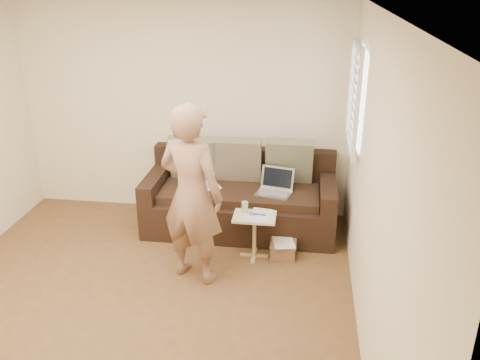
{
  "coord_description": "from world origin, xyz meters",
  "views": [
    {
      "loc": [
        1.46,
        -3.54,
        2.87
      ],
      "look_at": [
        0.8,
        1.4,
        0.78
      ],
      "focal_mm": 37.67,
      "sensor_mm": 36.0,
      "label": 1
    }
  ],
  "objects_px": {
    "sofa": "(240,195)",
    "laptop_white": "(203,187)",
    "laptop_silver": "(274,194)",
    "person": "(191,195)",
    "striped_box": "(283,249)",
    "drinking_glass": "(245,207)",
    "side_table": "(254,236)"
  },
  "relations": [
    {
      "from": "drinking_glass",
      "to": "striped_box",
      "type": "distance_m",
      "value": 0.63
    },
    {
      "from": "laptop_silver",
      "to": "person",
      "type": "height_order",
      "value": "person"
    },
    {
      "from": "side_table",
      "to": "striped_box",
      "type": "xyz_separation_m",
      "value": [
        0.31,
        0.05,
        -0.16
      ]
    },
    {
      "from": "laptop_white",
      "to": "striped_box",
      "type": "bearing_deg",
      "value": -59.91
    },
    {
      "from": "sofa",
      "to": "striped_box",
      "type": "height_order",
      "value": "sofa"
    },
    {
      "from": "laptop_white",
      "to": "striped_box",
      "type": "height_order",
      "value": "laptop_white"
    },
    {
      "from": "sofa",
      "to": "laptop_silver",
      "type": "bearing_deg",
      "value": -16.18
    },
    {
      "from": "side_table",
      "to": "striped_box",
      "type": "distance_m",
      "value": 0.35
    },
    {
      "from": "laptop_white",
      "to": "striped_box",
      "type": "distance_m",
      "value": 1.19
    },
    {
      "from": "person",
      "to": "striped_box",
      "type": "height_order",
      "value": "person"
    },
    {
      "from": "drinking_glass",
      "to": "person",
      "type": "bearing_deg",
      "value": -130.74
    },
    {
      "from": "side_table",
      "to": "drinking_glass",
      "type": "relative_size",
      "value": 4.08
    },
    {
      "from": "person",
      "to": "drinking_glass",
      "type": "bearing_deg",
      "value": -111.58
    },
    {
      "from": "laptop_white",
      "to": "side_table",
      "type": "relative_size",
      "value": 0.75
    },
    {
      "from": "sofa",
      "to": "laptop_white",
      "type": "distance_m",
      "value": 0.44
    },
    {
      "from": "side_table",
      "to": "laptop_white",
      "type": "bearing_deg",
      "value": 138.75
    },
    {
      "from": "sofa",
      "to": "person",
      "type": "distance_m",
      "value": 1.22
    },
    {
      "from": "person",
      "to": "side_table",
      "type": "distance_m",
      "value": 0.97
    },
    {
      "from": "striped_box",
      "to": "person",
      "type": "bearing_deg",
      "value": -150.02
    },
    {
      "from": "drinking_glass",
      "to": "side_table",
      "type": "bearing_deg",
      "value": -31.16
    },
    {
      "from": "sofa",
      "to": "striped_box",
      "type": "bearing_deg",
      "value": -46.47
    },
    {
      "from": "side_table",
      "to": "laptop_silver",
      "type": "bearing_deg",
      "value": 72.27
    },
    {
      "from": "laptop_white",
      "to": "laptop_silver",
      "type": "bearing_deg",
      "value": -36.31
    },
    {
      "from": "laptop_silver",
      "to": "laptop_white",
      "type": "relative_size",
      "value": 1.05
    },
    {
      "from": "sofa",
      "to": "laptop_white",
      "type": "bearing_deg",
      "value": -174.32
    },
    {
      "from": "striped_box",
      "to": "drinking_glass",
      "type": "bearing_deg",
      "value": 177.63
    },
    {
      "from": "laptop_silver",
      "to": "laptop_white",
      "type": "xyz_separation_m",
      "value": [
        -0.83,
        0.07,
        0.0
      ]
    },
    {
      "from": "laptop_silver",
      "to": "laptop_white",
      "type": "height_order",
      "value": "laptop_white"
    },
    {
      "from": "sofa",
      "to": "person",
      "type": "relative_size",
      "value": 1.22
    },
    {
      "from": "laptop_white",
      "to": "person",
      "type": "relative_size",
      "value": 0.2
    },
    {
      "from": "side_table",
      "to": "striped_box",
      "type": "relative_size",
      "value": 1.75
    },
    {
      "from": "person",
      "to": "drinking_glass",
      "type": "distance_m",
      "value": 0.77
    }
  ]
}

